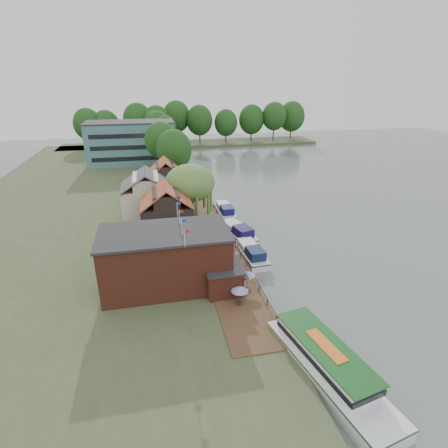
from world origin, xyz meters
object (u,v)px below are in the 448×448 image
umbrella_1 (247,280)px  umbrella_2 (234,271)px  swan (285,323)px  umbrella_3 (230,258)px  tour_boat (330,365)px  cruiser_2 (225,209)px  cottage_b (147,193)px  umbrella_0 (240,296)px  cruiser_0 (251,251)px  pub (182,257)px  cottage_a (166,211)px  willow (190,194)px  hotel_block (131,142)px  umbrella_4 (221,246)px  umbrella_5 (226,238)px  umbrella_6 (218,230)px  cottage_c (166,179)px  cruiser_1 (237,230)px

umbrella_1 → umbrella_2: size_ratio=1.00×
swan → umbrella_3: bearing=106.2°
umbrella_3 → tour_boat: size_ratio=0.16×
umbrella_1 → cruiser_2: size_ratio=0.24×
cottage_b → umbrella_0: (9.73, -31.12, -2.96)m
cottage_b → cruiser_0: 24.17m
pub → cottage_b: (-4.00, 25.00, 0.60)m
cottage_a → cruiser_0: 15.14m
umbrella_0 → willow: bearing=94.9°
hotel_block → umbrella_0: 78.49m
umbrella_1 → tour_boat: (3.61, -13.96, -0.65)m
umbrella_1 → cruiser_2: (3.22, 27.60, -1.08)m
umbrella_4 → cruiser_2: (4.39, 17.82, -1.08)m
cottage_a → swan: (11.06, -24.18, -5.03)m
pub → umbrella_3: bearing=22.6°
cottage_a → cottage_b: same height
cruiser_0 → umbrella_0: bearing=-115.7°
umbrella_0 → cruiser_2: size_ratio=0.24×
cottage_b → umbrella_0: bearing=-72.6°
hotel_block → swan: 82.48m
umbrella_3 → cruiser_2: (4.05, 21.72, -1.08)m
tour_boat → cottage_a: bearing=99.4°
umbrella_5 → willow: bearing=110.2°
umbrella_6 → umbrella_4: bearing=-95.9°
pub → swan: 14.32m
cottage_b → umbrella_1: (11.42, -28.13, -2.96)m
cottage_c → umbrella_5: 26.00m
pub → tour_boat: bearing=-57.2°
cruiser_0 → cruiser_1: bearing=87.5°
cottage_b → umbrella_1: cottage_b is taller
cottage_b → umbrella_4: 21.23m
umbrella_5 → hotel_block: bearing=104.1°
umbrella_5 → tour_boat: (3.58, -26.36, -0.65)m
cottage_c → umbrella_4: 28.21m
swan → umbrella_2: bearing=114.1°
hotel_block → tour_boat: 90.29m
cottage_a → swan: size_ratio=19.55×
tour_boat → cottage_b: bearing=98.5°
cruiser_2 → cruiser_0: bearing=-91.1°
umbrella_2 → hotel_block: bearing=101.3°
cruiser_1 → cruiser_2: 10.65m
umbrella_3 → umbrella_5: size_ratio=1.00×
umbrella_0 → umbrella_2: (0.58, 5.36, 0.00)m
willow → cruiser_1: willow is taller
umbrella_1 → umbrella_2: same height
cottage_a → umbrella_0: bearing=-72.3°
cottage_a → cottage_b: bearing=106.7°
willow → cruiser_1: size_ratio=0.97×
umbrella_2 → umbrella_3: 3.52m
hotel_block → umbrella_3: 69.97m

